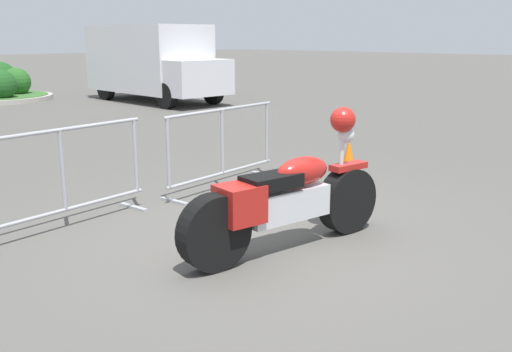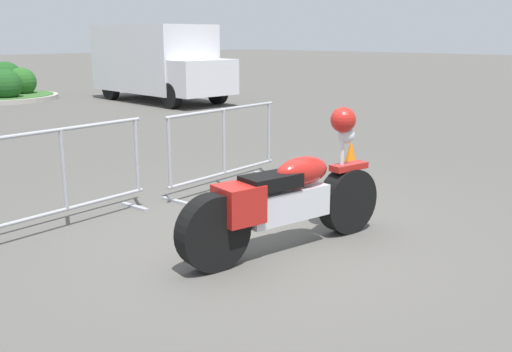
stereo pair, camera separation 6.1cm
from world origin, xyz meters
The scene contains 7 objects.
ground_plane centered at (0.00, 0.00, 0.00)m, with size 120.00×120.00×0.00m, color #54514C.
motorcycle centered at (-0.09, -0.34, 0.50)m, with size 2.31×0.56×1.31m.
crowd_barrier_near centered at (-1.23, 1.75, 0.55)m, with size 2.03×0.60×1.07m.
crowd_barrier_far centered at (1.05, 1.75, 0.55)m, with size 2.03×0.60×1.07m.
delivery_van centered at (6.74, 10.91, 1.24)m, with size 2.15×5.07×2.31m.
planter_island centered at (3.66, 14.89, 0.38)m, with size 3.51×3.51×1.18m.
traffic_cone centered at (2.51, 0.74, 0.29)m, with size 0.34×0.34×0.59m.
Camera 2 is at (-3.98, -3.71, 1.98)m, focal length 40.00 mm.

